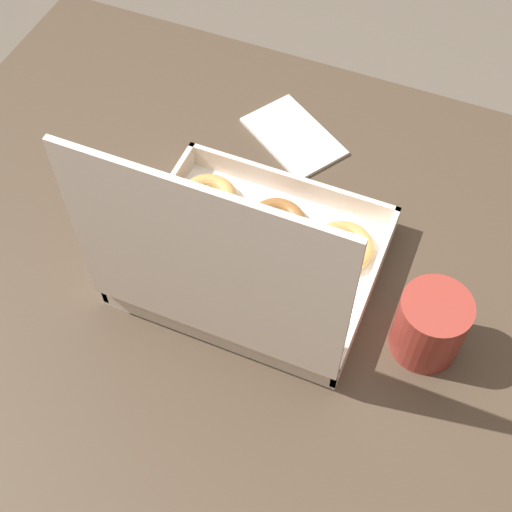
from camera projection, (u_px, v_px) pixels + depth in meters
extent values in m
plane|color=#6B6054|center=(244.00, 447.00, 1.65)|extent=(8.00, 8.00, 0.00)
cube|color=#4C3D2D|center=(236.00, 269.00, 1.03)|extent=(1.11, 0.90, 0.03)
cylinder|color=#4C3D2D|center=(110.00, 158.00, 1.66)|extent=(0.06, 0.06, 0.74)
cube|color=white|center=(256.00, 263.00, 1.01)|extent=(0.33, 0.28, 0.01)
cube|color=silver|center=(291.00, 184.00, 1.07)|extent=(0.33, 0.01, 0.04)
cube|color=silver|center=(216.00, 334.00, 0.92)|extent=(0.33, 0.01, 0.04)
cube|color=silver|center=(368.00, 292.00, 0.96)|extent=(0.01, 0.28, 0.04)
cube|color=silver|center=(152.00, 218.00, 1.03)|extent=(0.01, 0.28, 0.04)
cube|color=silver|center=(206.00, 270.00, 0.79)|extent=(0.33, 0.01, 0.29)
torus|color=tan|center=(343.00, 247.00, 1.01)|extent=(0.09, 0.09, 0.02)
torus|color=#9E6633|center=(276.00, 223.00, 1.04)|extent=(0.09, 0.09, 0.02)
torus|color=tan|center=(208.00, 198.00, 1.06)|extent=(0.09, 0.09, 0.02)
torus|color=white|center=(309.00, 317.00, 0.95)|extent=(0.09, 0.09, 0.02)
ellipsoid|color=#381E11|center=(234.00, 291.00, 0.96)|extent=(0.09, 0.09, 0.04)
torus|color=#9E6633|center=(166.00, 268.00, 0.99)|extent=(0.09, 0.09, 0.03)
cylinder|color=#A3382D|center=(430.00, 325.00, 0.90)|extent=(0.09, 0.09, 0.10)
cylinder|color=black|center=(438.00, 307.00, 0.86)|extent=(0.07, 0.07, 0.01)
cube|color=white|center=(293.00, 136.00, 1.15)|extent=(0.19, 0.17, 0.01)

